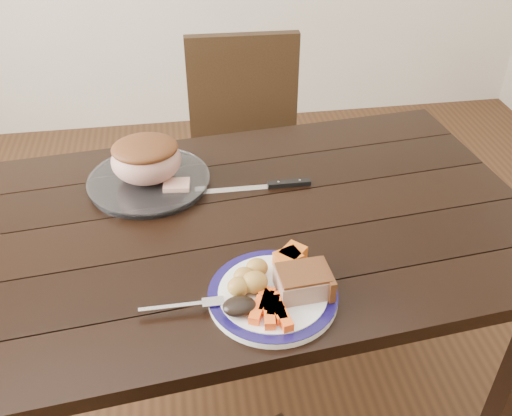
{
  "coord_description": "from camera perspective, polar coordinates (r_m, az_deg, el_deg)",
  "views": [
    {
      "loc": [
        -0.09,
        -1.14,
        1.64
      ],
      "look_at": [
        0.08,
        -0.02,
        0.8
      ],
      "focal_mm": 40.0,
      "sensor_mm": 36.0,
      "label": 1
    }
  ],
  "objects": [
    {
      "name": "ground",
      "position": [
        2.0,
        -2.48,
        -18.6
      ],
      "size": [
        4.0,
        4.0,
        0.0
      ],
      "primitive_type": "plane",
      "color": "#472B16",
      "rests_on": "ground"
    },
    {
      "name": "carrot_batons",
      "position": [
        1.19,
        1.55,
        -10.03
      ],
      "size": [
        0.09,
        0.12,
        0.02
      ],
      "color": "#FE5815",
      "rests_on": "dinner_plate"
    },
    {
      "name": "carving_knife",
      "position": [
        1.58,
        1.91,
        2.32
      ],
      "size": [
        0.32,
        0.02,
        0.01
      ],
      "rotation": [
        0.0,
        0.0,
        -0.01
      ],
      "color": "silver",
      "rests_on": "dining_table"
    },
    {
      "name": "dinner_plate",
      "position": [
        1.24,
        1.69,
        -8.77
      ],
      "size": [
        0.28,
        0.28,
        0.02
      ],
      "primitive_type": "cylinder",
      "color": "white",
      "rests_on": "dining_table"
    },
    {
      "name": "pumpkin_wedges",
      "position": [
        1.29,
        3.46,
        -5.02
      ],
      "size": [
        0.08,
        0.08,
        0.04
      ],
      "color": "orange",
      "rests_on": "dinner_plate"
    },
    {
      "name": "roasted_potatoes",
      "position": [
        1.23,
        -0.57,
        -7.09
      ],
      "size": [
        0.1,
        0.1,
        0.05
      ],
      "color": "gold",
      "rests_on": "dinner_plate"
    },
    {
      "name": "roast_joint",
      "position": [
        1.57,
        -10.91,
        4.69
      ],
      "size": [
        0.19,
        0.16,
        0.12
      ],
      "primitive_type": "ellipsoid",
      "color": "tan",
      "rests_on": "serving_platter"
    },
    {
      "name": "dark_mushroom",
      "position": [
        1.18,
        -1.66,
        -9.8
      ],
      "size": [
        0.07,
        0.05,
        0.03
      ],
      "primitive_type": "ellipsoid",
      "color": "black",
      "rests_on": "dinner_plate"
    },
    {
      "name": "pork_slice",
      "position": [
        1.22,
        4.66,
        -7.39
      ],
      "size": [
        0.11,
        0.09,
        0.05
      ],
      "primitive_type": "cube",
      "rotation": [
        0.0,
        0.0,
        0.07
      ],
      "color": "tan",
      "rests_on": "dinner_plate"
    },
    {
      "name": "cut_slice",
      "position": [
        1.55,
        -7.94,
        2.23
      ],
      "size": [
        0.08,
        0.06,
        0.02
      ],
      "primitive_type": "cube",
      "rotation": [
        0.0,
        0.0,
        -0.1
      ],
      "color": "tan",
      "rests_on": "serving_platter"
    },
    {
      "name": "chair_far",
      "position": [
        2.2,
        -0.96,
        6.0
      ],
      "size": [
        0.43,
        0.44,
        0.93
      ],
      "rotation": [
        0.0,
        0.0,
        3.11
      ],
      "color": "black",
      "rests_on": "ground"
    },
    {
      "name": "dining_table",
      "position": [
        1.51,
        -3.12,
        -4.19
      ],
      "size": [
        1.68,
        1.05,
        0.75
      ],
      "rotation": [
        0.0,
        0.0,
        0.1
      ],
      "color": "black",
      "rests_on": "ground"
    },
    {
      "name": "plate_rim",
      "position": [
        1.24,
        1.7,
        -8.49
      ],
      "size": [
        0.28,
        0.28,
        0.02
      ],
      "primitive_type": "torus",
      "color": "#130D44",
      "rests_on": "dinner_plate"
    },
    {
      "name": "fork",
      "position": [
        1.22,
        -6.82,
        -9.63
      ],
      "size": [
        0.18,
        0.03,
        0.0
      ],
      "rotation": [
        0.0,
        0.0,
        0.0
      ],
      "color": "silver",
      "rests_on": "dinner_plate"
    },
    {
      "name": "serving_platter",
      "position": [
        1.61,
        -10.63,
        2.57
      ],
      "size": [
        0.33,
        0.33,
        0.02
      ],
      "primitive_type": "cylinder",
      "color": "white",
      "rests_on": "dining_table"
    }
  ]
}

